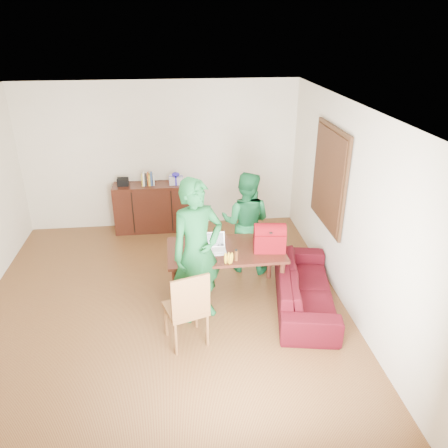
{
  "coord_description": "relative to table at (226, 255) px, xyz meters",
  "views": [
    {
      "loc": [
        0.27,
        -5.09,
        3.61
      ],
      "look_at": [
        0.89,
        0.38,
        1.04
      ],
      "focal_mm": 35.0,
      "sensor_mm": 36.0,
      "label": 1
    }
  ],
  "objects": [
    {
      "name": "room",
      "position": [
        -0.88,
        -0.05,
        0.65
      ],
      "size": [
        5.2,
        5.7,
        2.9
      ],
      "color": "#451F11",
      "rests_on": "ground"
    },
    {
      "name": "table",
      "position": [
        0.0,
        0.0,
        0.0
      ],
      "size": [
        1.61,
        0.91,
        0.75
      ],
      "rotation": [
        0.0,
        0.0,
        0.01
      ],
      "color": "black",
      "rests_on": "ground"
    },
    {
      "name": "chair",
      "position": [
        -0.59,
        -0.95,
        -0.36
      ],
      "size": [
        0.58,
        0.56,
        1.02
      ],
      "rotation": [
        0.0,
        0.0,
        0.31
      ],
      "color": "brown",
      "rests_on": "ground"
    },
    {
      "name": "person_near",
      "position": [
        -0.41,
        -0.42,
        0.31
      ],
      "size": [
        0.83,
        0.71,
        1.93
      ],
      "primitive_type": "imported",
      "rotation": [
        0.0,
        0.0,
        0.42
      ],
      "color": "#125425",
      "rests_on": "ground"
    },
    {
      "name": "person_far",
      "position": [
        0.4,
        0.73,
        0.15
      ],
      "size": [
        0.94,
        0.84,
        1.6
      ],
      "primitive_type": "imported",
      "rotation": [
        0.0,
        0.0,
        2.79
      ],
      "color": "#145C2D",
      "rests_on": "ground"
    },
    {
      "name": "laptop",
      "position": [
        -0.16,
        -0.07,
        0.14
      ],
      "size": [
        0.32,
        0.22,
        0.22
      ],
      "rotation": [
        0.0,
        0.0,
        0.01
      ],
      "color": "white",
      "rests_on": "table"
    },
    {
      "name": "bananas",
      "position": [
        -0.01,
        -0.39,
        0.12
      ],
      "size": [
        0.18,
        0.15,
        0.06
      ],
      "primitive_type": null,
      "rotation": [
        0.0,
        0.0,
        -0.34
      ],
      "color": "gold",
      "rests_on": "table"
    },
    {
      "name": "bottle",
      "position": [
        0.1,
        -0.33,
        0.17
      ],
      "size": [
        0.05,
        0.05,
        0.16
      ],
      "primitive_type": "cylinder",
      "rotation": [
        0.0,
        0.0,
        0.01
      ],
      "color": "#542C13",
      "rests_on": "table"
    },
    {
      "name": "red_bag",
      "position": [
        0.59,
        -0.1,
        0.25
      ],
      "size": [
        0.45,
        0.29,
        0.31
      ],
      "primitive_type": "cube",
      "rotation": [
        0.0,
        0.0,
        -0.11
      ],
      "color": "maroon",
      "rests_on": "table"
    },
    {
      "name": "sofa",
      "position": [
        1.06,
        -0.35,
        -0.38
      ],
      "size": [
        1.08,
        2.01,
        0.56
      ],
      "primitive_type": "imported",
      "rotation": [
        0.0,
        0.0,
        1.39
      ],
      "color": "#360712",
      "rests_on": "ground"
    }
  ]
}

